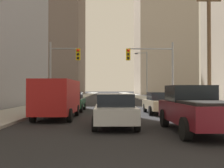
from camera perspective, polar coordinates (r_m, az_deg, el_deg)
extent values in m
cube|color=#9E9E99|center=(53.09, -7.72, -2.86)|extent=(3.49, 160.00, 0.15)
cube|color=#9E9E99|center=(53.18, 6.76, -2.86)|extent=(3.49, 160.00, 0.15)
cube|color=maroon|center=(11.42, 17.45, -5.73)|extent=(2.10, 5.44, 0.80)
cube|color=black|center=(12.31, 16.01, -1.90)|extent=(1.83, 1.83, 0.70)
cube|color=black|center=(10.12, 19.85, -3.77)|extent=(1.80, 2.41, 0.10)
cylinder|color=black|center=(12.87, 10.93, -7.01)|extent=(0.28, 0.80, 0.80)
cylinder|color=black|center=(13.40, 19.05, -6.74)|extent=(0.28, 0.80, 0.80)
cylinder|color=black|center=(9.54, 15.22, -9.09)|extent=(0.28, 0.80, 0.80)
cube|color=maroon|center=(16.22, -11.41, -2.56)|extent=(2.11, 5.24, 1.90)
cube|color=black|center=(18.78, -9.95, -1.09)|extent=(1.76, 0.06, 0.60)
cylinder|color=black|center=(18.09, -13.45, -5.41)|extent=(0.24, 0.72, 0.72)
cylinder|color=black|center=(17.77, -7.37, -5.51)|extent=(0.24, 0.72, 0.72)
cylinder|color=black|center=(14.87, -16.27, -6.34)|extent=(0.24, 0.72, 0.72)
cylinder|color=black|center=(14.48, -8.88, -6.52)|extent=(0.24, 0.72, 0.72)
cube|color=#B7BABF|center=(12.45, 0.65, -6.10)|extent=(1.84, 4.22, 0.65)
cube|color=black|center=(12.26, 0.67, -3.37)|extent=(1.60, 1.92, 0.55)
cylinder|color=black|center=(13.83, -3.10, -6.95)|extent=(0.22, 0.64, 0.64)
cylinder|color=black|center=(13.87, 4.10, -6.94)|extent=(0.22, 0.64, 0.64)
cylinder|color=black|center=(11.16, -3.65, -8.37)|extent=(0.22, 0.64, 0.64)
cylinder|color=black|center=(11.21, 5.30, -8.33)|extent=(0.22, 0.64, 0.64)
cube|color=#C6B793|center=(19.49, 10.00, -4.27)|extent=(1.96, 4.27, 0.65)
cube|color=black|center=(19.32, 10.08, -2.52)|extent=(1.66, 1.96, 0.55)
cylinder|color=black|center=(20.70, 6.94, -4.99)|extent=(0.22, 0.64, 0.64)
cylinder|color=black|center=(21.00, 11.64, -4.92)|extent=(0.22, 0.64, 0.64)
cylinder|color=black|center=(18.04, 8.11, -5.57)|extent=(0.22, 0.64, 0.64)
cylinder|color=black|center=(18.39, 13.46, -5.46)|extent=(0.22, 0.64, 0.64)
cube|color=#195938|center=(21.68, -8.40, -3.95)|extent=(1.80, 4.20, 0.65)
cube|color=black|center=(21.51, -8.45, -2.37)|extent=(1.58, 1.90, 0.55)
cylinder|color=black|center=(23.15, -10.09, -4.57)|extent=(0.22, 0.64, 0.64)
cylinder|color=black|center=(22.94, -5.82, -4.61)|extent=(0.22, 0.64, 0.64)
cylinder|color=black|center=(20.51, -11.30, -5.02)|extent=(0.22, 0.64, 0.64)
cylinder|color=black|center=(20.27, -6.48, -5.08)|extent=(0.22, 0.64, 0.64)
cylinder|color=gray|center=(25.12, -12.81, 1.83)|extent=(0.18, 0.18, 6.00)
cylinder|color=gray|center=(25.12, -9.97, 7.32)|extent=(2.50, 0.12, 0.12)
cube|color=gold|center=(24.89, -7.11, 6.18)|extent=(0.38, 0.30, 1.05)
sphere|color=red|center=(24.76, -7.16, 7.01)|extent=(0.24, 0.24, 0.24)
sphere|color=black|center=(24.72, -7.16, 6.23)|extent=(0.24, 0.24, 0.24)
sphere|color=black|center=(24.68, -7.16, 5.44)|extent=(0.24, 0.24, 0.24)
cylinder|color=gray|center=(25.27, 12.63, 1.82)|extent=(0.18, 0.18, 6.00)
cylinder|color=gray|center=(25.11, 8.07, 7.32)|extent=(4.06, 0.12, 0.12)
cube|color=gold|center=(24.81, 3.41, 6.19)|extent=(0.38, 0.30, 1.05)
sphere|color=red|center=(24.68, 3.44, 7.03)|extent=(0.24, 0.24, 0.24)
sphere|color=black|center=(24.64, 3.44, 6.24)|extent=(0.24, 0.24, 0.24)
sphere|color=black|center=(24.60, 3.44, 5.46)|extent=(0.24, 0.24, 0.24)
cylinder|color=brown|center=(21.21, 19.69, 7.33)|extent=(0.28, 0.28, 9.63)
cube|color=brown|center=(21.96, 19.63, 16.18)|extent=(1.80, 0.12, 0.12)
cylinder|color=gray|center=(41.99, 7.35, 1.68)|extent=(0.16, 0.16, 7.50)
cylinder|color=gray|center=(42.21, 6.24, 6.50)|extent=(1.63, 0.10, 0.10)
ellipsoid|color=#4C4C51|center=(42.10, 5.14, 6.38)|extent=(0.56, 0.32, 0.20)
cube|color=#66564C|center=(100.55, -12.36, 16.71)|extent=(20.68, 25.73, 64.84)
cube|color=#B7A893|center=(97.97, 10.58, 11.49)|extent=(18.10, 21.34, 46.04)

